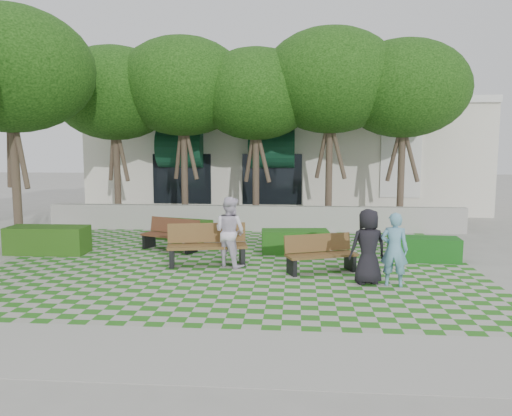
# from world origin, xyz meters

# --- Properties ---
(ground) EXTENTS (90.00, 90.00, 0.00)m
(ground) POSITION_xyz_m (0.00, 0.00, 0.00)
(ground) COLOR gray
(ground) RESTS_ON ground
(lawn) EXTENTS (12.00, 12.00, 0.00)m
(lawn) POSITION_xyz_m (0.00, 1.00, 0.01)
(lawn) COLOR #2B721E
(lawn) RESTS_ON ground
(sidewalk_south) EXTENTS (16.00, 2.00, 0.01)m
(sidewalk_south) POSITION_xyz_m (0.00, -4.70, 0.01)
(sidewalk_south) COLOR #9E9B93
(sidewalk_south) RESTS_ON ground
(retaining_wall) EXTENTS (15.00, 0.36, 0.90)m
(retaining_wall) POSITION_xyz_m (0.00, 6.20, 0.45)
(retaining_wall) COLOR #9E9B93
(retaining_wall) RESTS_ON ground
(bench_east) EXTENTS (1.81, 1.16, 0.90)m
(bench_east) POSITION_xyz_m (2.16, 0.30, 0.44)
(bench_east) COLOR brown
(bench_east) RESTS_ON ground
(bench_mid) EXTENTS (2.10, 1.06, 1.05)m
(bench_mid) POSITION_xyz_m (-0.70, 0.80, 0.51)
(bench_mid) COLOR brown
(bench_mid) RESTS_ON ground
(bench_west) EXTENTS (1.84, 1.26, 0.92)m
(bench_west) POSITION_xyz_m (-2.08, 2.54, 0.45)
(bench_west) COLOR #522D1C
(bench_west) RESTS_ON ground
(hedge_east) EXTENTS (1.85, 0.83, 0.63)m
(hedge_east) POSITION_xyz_m (4.96, 1.72, 0.32)
(hedge_east) COLOR #144E17
(hedge_east) RESTS_ON ground
(hedge_midright) EXTENTS (1.94, 0.92, 0.66)m
(hedge_midright) POSITION_xyz_m (1.54, 2.45, 0.33)
(hedge_midright) COLOR #1B4E14
(hedge_midright) RESTS_ON ground
(hedge_midleft) EXTENTS (1.96, 1.21, 0.64)m
(hedge_midleft) POSITION_xyz_m (-2.12, 4.30, 0.32)
(hedge_midleft) COLOR #204713
(hedge_midleft) RESTS_ON ground
(hedge_west) EXTENTS (2.23, 0.94, 0.77)m
(hedge_west) POSITION_xyz_m (-5.46, 1.80, 0.39)
(hedge_west) COLOR #224A13
(hedge_west) RESTS_ON ground
(person_blue) EXTENTS (0.67, 0.52, 1.62)m
(person_blue) POSITION_xyz_m (3.69, -0.80, 0.81)
(person_blue) COLOR #69A3C0
(person_blue) RESTS_ON ground
(person_dark) EXTENTS (0.92, 0.72, 1.67)m
(person_dark) POSITION_xyz_m (3.15, -0.66, 0.84)
(person_dark) COLOR black
(person_dark) RESTS_ON ground
(person_white) EXTENTS (1.09, 1.02, 1.78)m
(person_white) POSITION_xyz_m (-0.10, 0.70, 0.89)
(person_white) COLOR white
(person_white) RESTS_ON ground
(tree_row) EXTENTS (17.70, 13.40, 7.41)m
(tree_row) POSITION_xyz_m (-1.86, 5.95, 5.18)
(tree_row) COLOR #47382B
(tree_row) RESTS_ON ground
(building) EXTENTS (18.00, 8.92, 5.15)m
(building) POSITION_xyz_m (0.93, 14.08, 2.52)
(building) COLOR silver
(building) RESTS_ON ground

